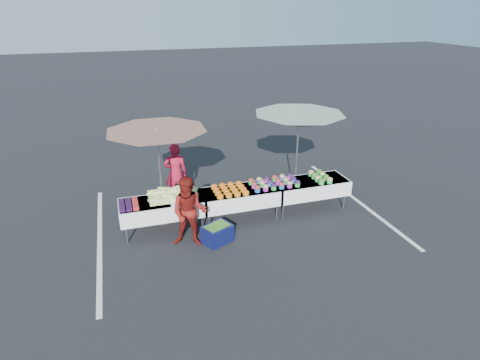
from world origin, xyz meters
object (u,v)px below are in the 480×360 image
object	(u,v)px
table_left	(162,207)
storage_bin	(217,233)
table_right	(310,187)
umbrella_right	(299,121)
vendor	(176,173)
table_center	(240,196)
customer	(189,212)
umbrella_left	(157,138)

from	to	relation	value
table_left	storage_bin	distance (m)	1.37
table_right	umbrella_right	distance (m)	1.63
table_right	umbrella_right	xyz separation A→B (m)	(-0.09, 0.62, 1.50)
vendor	umbrella_right	xyz separation A→B (m)	(2.97, -0.73, 1.29)
table_center	table_right	distance (m)	1.80
customer	umbrella_left	distance (m)	1.77
table_left	table_center	distance (m)	1.80
table_left	table_right	size ratio (longest dim) A/B	1.00
vendor	storage_bin	bearing A→B (deg)	114.29
table_left	umbrella_left	world-z (taller)	umbrella_left
customer	storage_bin	size ratio (longest dim) A/B	2.11
table_center	umbrella_right	distance (m)	2.35
table_left	umbrella_left	size ratio (longest dim) A/B	0.65
table_left	table_center	bearing A→B (deg)	0.00
vendor	customer	world-z (taller)	vendor
customer	storage_bin	world-z (taller)	customer
table_right	vendor	distance (m)	3.36
umbrella_left	umbrella_right	distance (m)	3.46
table_left	table_right	xyz separation A→B (m)	(3.60, 0.00, 0.00)
table_left	vendor	size ratio (longest dim) A/B	1.17
customer	umbrella_right	distance (m)	3.59
umbrella_left	storage_bin	size ratio (longest dim) A/B	3.90
table_right	umbrella_right	bearing A→B (deg)	98.65
umbrella_left	umbrella_right	xyz separation A→B (m)	(3.45, 0.22, 0.04)
storage_bin	vendor	bearing A→B (deg)	77.83
vendor	customer	distance (m)	2.11
umbrella_left	table_center	bearing A→B (deg)	-12.91
table_center	table_left	bearing A→B (deg)	180.00
vendor	storage_bin	size ratio (longest dim) A/B	2.17
table_left	table_center	size ratio (longest dim) A/B	1.00
table_left	storage_bin	xyz separation A→B (m)	(1.02, -0.83, -0.38)
vendor	umbrella_left	size ratio (longest dim) A/B	0.56
umbrella_right	vendor	bearing A→B (deg)	166.29
umbrella_left	table_left	bearing A→B (deg)	-97.88
vendor	customer	xyz separation A→B (m)	(-0.07, -2.10, -0.02)
umbrella_right	table_left	bearing A→B (deg)	-169.91
table_left	umbrella_right	distance (m)	3.86
customer	umbrella_right	size ratio (longest dim) A/B	0.64
table_left	umbrella_right	world-z (taller)	umbrella_right
vendor	storage_bin	world-z (taller)	vendor
table_left	umbrella_right	size ratio (longest dim) A/B	0.77
table_left	vendor	xyz separation A→B (m)	(0.53, 1.35, 0.21)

